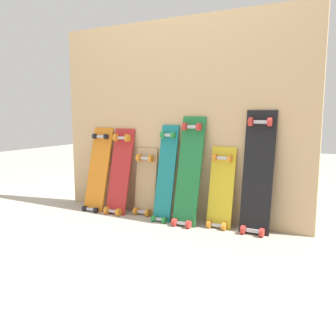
{
  "coord_description": "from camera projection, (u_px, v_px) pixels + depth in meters",
  "views": [
    {
      "loc": [
        1.44,
        -2.71,
        0.91
      ],
      "look_at": [
        0.0,
        -0.07,
        0.45
      ],
      "focal_mm": 38.94,
      "sensor_mm": 36.0,
      "label": 1
    }
  ],
  "objects": [
    {
      "name": "ground_plane",
      "position": [
        172.0,
        218.0,
        3.17
      ],
      "size": [
        12.0,
        12.0,
        0.0
      ],
      "primitive_type": "plane",
      "color": "#A89E8E"
    },
    {
      "name": "skateboard_orange",
      "position": [
        98.0,
        173.0,
        3.41
      ],
      "size": [
        0.22,
        0.27,
        0.84
      ],
      "color": "orange",
      "rests_on": "ground"
    },
    {
      "name": "skateboard_black",
      "position": [
        257.0,
        177.0,
        2.73
      ],
      "size": [
        0.23,
        0.2,
        0.99
      ],
      "color": "black",
      "rests_on": "ground"
    },
    {
      "name": "skateboard_teal",
      "position": [
        165.0,
        177.0,
        3.08
      ],
      "size": [
        0.16,
        0.25,
        0.87
      ],
      "color": "#197A7F",
      "rests_on": "ground"
    },
    {
      "name": "skateboard_green",
      "position": [
        188.0,
        175.0,
        2.96
      ],
      "size": [
        0.2,
        0.28,
        0.94
      ],
      "color": "#1E7238",
      "rests_on": "ground"
    },
    {
      "name": "skateboard_red",
      "position": [
        119.0,
        175.0,
        3.3
      ],
      "size": [
        0.21,
        0.26,
        0.83
      ],
      "color": "#B22626",
      "rests_on": "ground"
    },
    {
      "name": "skateboard_natural",
      "position": [
        145.0,
        185.0,
        3.25
      ],
      "size": [
        0.21,
        0.15,
        0.66
      ],
      "color": "tan",
      "rests_on": "ground"
    },
    {
      "name": "plywood_wall_panel",
      "position": [
        176.0,
        121.0,
        3.11
      ],
      "size": [
        2.32,
        0.04,
        1.68
      ],
      "primitive_type": "cube",
      "color": "tan",
      "rests_on": "ground"
    },
    {
      "name": "skateboard_yellow",
      "position": [
        221.0,
        192.0,
        2.89
      ],
      "size": [
        0.2,
        0.19,
        0.7
      ],
      "color": "gold",
      "rests_on": "ground"
    }
  ]
}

